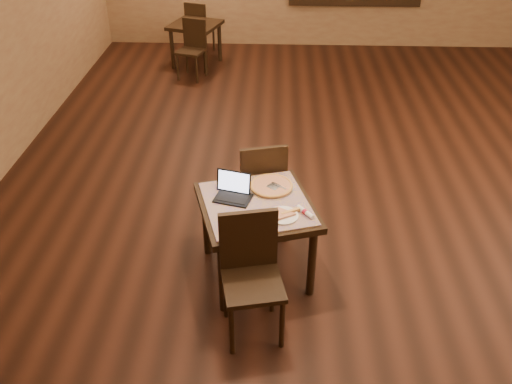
{
  "coord_description": "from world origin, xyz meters",
  "views": [
    {
      "loc": [
        -0.85,
        -5.01,
        3.35
      ],
      "look_at": [
        -1.0,
        -1.28,
        0.85
      ],
      "focal_mm": 38.0,
      "sensor_mm": 36.0,
      "label": 1
    }
  ],
  "objects_px": {
    "chair_main_far": "(261,183)",
    "laptop": "(233,191)",
    "other_table_b": "(195,31)",
    "tiled_table": "(257,213)",
    "chair_main_near": "(251,268)",
    "other_table_b_chair_near": "(193,45)",
    "other_table_b_chair_far": "(198,25)",
    "pizza_pan": "(271,187)"
  },
  "relations": [
    {
      "from": "pizza_pan",
      "to": "other_table_b_chair_far",
      "type": "xyz_separation_m",
      "value": [
        -1.37,
        5.5,
        -0.26
      ]
    },
    {
      "from": "pizza_pan",
      "to": "other_table_b_chair_far",
      "type": "height_order",
      "value": "other_table_b_chair_far"
    },
    {
      "from": "other_table_b",
      "to": "other_table_b_chair_far",
      "type": "xyz_separation_m",
      "value": [
        -0.02,
        0.53,
        -0.07
      ]
    },
    {
      "from": "tiled_table",
      "to": "chair_main_far",
      "type": "height_order",
      "value": "chair_main_far"
    },
    {
      "from": "tiled_table",
      "to": "laptop",
      "type": "distance_m",
      "value": 0.27
    },
    {
      "from": "laptop",
      "to": "other_table_b_chair_far",
      "type": "bearing_deg",
      "value": 115.68
    },
    {
      "from": "chair_main_far",
      "to": "laptop",
      "type": "xyz_separation_m",
      "value": [
        -0.22,
        -0.52,
        0.25
      ]
    },
    {
      "from": "chair_main_near",
      "to": "laptop",
      "type": "xyz_separation_m",
      "value": [
        -0.18,
        0.71,
        0.23
      ]
    },
    {
      "from": "laptop",
      "to": "chair_main_far",
      "type": "bearing_deg",
      "value": 81.95
    },
    {
      "from": "tiled_table",
      "to": "other_table_b_chair_far",
      "type": "relative_size",
      "value": 1.26
    },
    {
      "from": "chair_main_near",
      "to": "other_table_b_chair_far",
      "type": "bearing_deg",
      "value": 89.05
    },
    {
      "from": "laptop",
      "to": "other_table_b",
      "type": "xyz_separation_m",
      "value": [
        -1.02,
        5.11,
        -0.23
      ]
    },
    {
      "from": "chair_main_far",
      "to": "laptop",
      "type": "bearing_deg",
      "value": 52.83
    },
    {
      "from": "other_table_b_chair_near",
      "to": "other_table_b_chair_far",
      "type": "distance_m",
      "value": 1.07
    },
    {
      "from": "laptop",
      "to": "other_table_b",
      "type": "height_order",
      "value": "laptop"
    },
    {
      "from": "chair_main_far",
      "to": "other_table_b",
      "type": "xyz_separation_m",
      "value": [
        -1.25,
        4.6,
        0.01
      ]
    },
    {
      "from": "laptop",
      "to": "other_table_b_chair_far",
      "type": "distance_m",
      "value": 5.75
    },
    {
      "from": "chair_main_near",
      "to": "pizza_pan",
      "type": "bearing_deg",
      "value": 68.85
    },
    {
      "from": "pizza_pan",
      "to": "other_table_b_chair_near",
      "type": "xyz_separation_m",
      "value": [
        -1.32,
        4.44,
        -0.26
      ]
    },
    {
      "from": "tiled_table",
      "to": "other_table_b",
      "type": "distance_m",
      "value": 5.35
    },
    {
      "from": "other_table_b",
      "to": "other_table_b_chair_near",
      "type": "height_order",
      "value": "other_table_b_chair_near"
    },
    {
      "from": "laptop",
      "to": "other_table_b",
      "type": "relative_size",
      "value": 0.37
    },
    {
      "from": "tiled_table",
      "to": "pizza_pan",
      "type": "relative_size",
      "value": 2.9
    },
    {
      "from": "pizza_pan",
      "to": "other_table_b_chair_far",
      "type": "distance_m",
      "value": 5.68
    },
    {
      "from": "pizza_pan",
      "to": "laptop",
      "type": "bearing_deg",
      "value": -156.07
    },
    {
      "from": "chair_main_far",
      "to": "other_table_b",
      "type": "height_order",
      "value": "chair_main_far"
    },
    {
      "from": "laptop",
      "to": "other_table_b_chair_near",
      "type": "height_order",
      "value": "laptop"
    },
    {
      "from": "tiled_table",
      "to": "other_table_b_chair_near",
      "type": "xyz_separation_m",
      "value": [
        -1.2,
        4.68,
        -0.15
      ]
    },
    {
      "from": "chair_main_far",
      "to": "other_table_b",
      "type": "bearing_deg",
      "value": -88.79
    },
    {
      "from": "other_table_b_chair_near",
      "to": "other_table_b_chair_far",
      "type": "height_order",
      "value": "same"
    },
    {
      "from": "chair_main_near",
      "to": "pizza_pan",
      "type": "relative_size",
      "value": 2.62
    },
    {
      "from": "chair_main_far",
      "to": "chair_main_near",
      "type": "bearing_deg",
      "value": 74.17
    },
    {
      "from": "chair_main_near",
      "to": "laptop",
      "type": "relative_size",
      "value": 3.0
    },
    {
      "from": "chair_main_near",
      "to": "laptop",
      "type": "bearing_deg",
      "value": 92.44
    },
    {
      "from": "chair_main_near",
      "to": "chair_main_far",
      "type": "bearing_deg",
      "value": 76.23
    },
    {
      "from": "tiled_table",
      "to": "chair_main_far",
      "type": "xyz_separation_m",
      "value": [
        0.02,
        0.61,
        -0.09
      ]
    },
    {
      "from": "chair_main_far",
      "to": "pizza_pan",
      "type": "xyz_separation_m",
      "value": [
        0.1,
        -0.37,
        0.2
      ]
    },
    {
      "from": "pizza_pan",
      "to": "other_table_b_chair_far",
      "type": "relative_size",
      "value": 0.43
    },
    {
      "from": "tiled_table",
      "to": "chair_main_far",
      "type": "bearing_deg",
      "value": 71.38
    },
    {
      "from": "pizza_pan",
      "to": "other_table_b_chair_near",
      "type": "bearing_deg",
      "value": 106.56
    },
    {
      "from": "other_table_b_chair_near",
      "to": "laptop",
      "type": "bearing_deg",
      "value": -60.04
    },
    {
      "from": "tiled_table",
      "to": "pizza_pan",
      "type": "distance_m",
      "value": 0.29
    }
  ]
}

